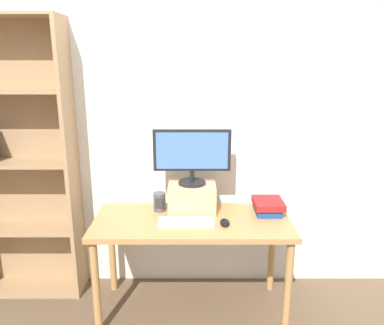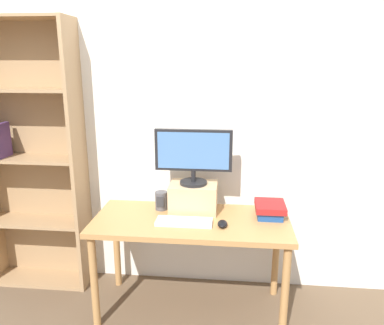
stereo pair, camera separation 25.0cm
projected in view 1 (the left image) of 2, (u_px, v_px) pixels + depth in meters
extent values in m
plane|color=brown|center=(192.00, 309.00, 2.73)|extent=(12.00, 12.00, 0.00)
cube|color=silver|center=(192.00, 122.00, 2.80)|extent=(7.00, 0.08, 2.60)
cube|color=#B7844C|center=(192.00, 221.00, 2.55)|extent=(1.33, 0.60, 0.04)
cylinder|color=#B7844C|center=(96.00, 288.00, 2.40)|extent=(0.05, 0.05, 0.67)
cylinder|color=#B7844C|center=(288.00, 288.00, 2.40)|extent=(0.05, 0.05, 0.67)
cylinder|color=#B7844C|center=(112.00, 250.00, 2.88)|extent=(0.05, 0.05, 0.67)
cylinder|color=#B7844C|center=(272.00, 250.00, 2.88)|extent=(0.05, 0.05, 0.67)
cube|color=tan|center=(72.00, 164.00, 2.70)|extent=(0.03, 0.28, 2.04)
cube|color=tan|center=(26.00, 160.00, 2.83)|extent=(0.80, 0.01, 2.04)
cube|color=tan|center=(34.00, 287.00, 2.97)|extent=(0.75, 0.27, 0.02)
cube|color=tan|center=(26.00, 228.00, 2.83)|extent=(0.75, 0.27, 0.02)
cube|color=tan|center=(18.00, 163.00, 2.70)|extent=(0.75, 0.27, 0.02)
cube|color=tan|center=(9.00, 91.00, 2.56)|extent=(0.75, 0.27, 0.02)
cube|color=tan|center=(192.00, 197.00, 2.66)|extent=(0.33, 0.24, 0.20)
cylinder|color=black|center=(192.00, 183.00, 2.63)|extent=(0.19, 0.19, 0.02)
cylinder|color=black|center=(192.00, 176.00, 2.62)|extent=(0.03, 0.03, 0.08)
cube|color=black|center=(192.00, 150.00, 2.57)|extent=(0.53, 0.04, 0.29)
cube|color=#4C7AB7|center=(192.00, 151.00, 2.55)|extent=(0.49, 0.00, 0.25)
cube|color=silver|center=(186.00, 222.00, 2.47)|extent=(0.37, 0.14, 0.02)
cube|color=white|center=(186.00, 220.00, 2.46)|extent=(0.35, 0.12, 0.00)
ellipsoid|color=black|center=(225.00, 222.00, 2.44)|extent=(0.06, 0.10, 0.04)
cube|color=navy|center=(267.00, 209.00, 2.65)|extent=(0.17, 0.23, 0.05)
cube|color=maroon|center=(268.00, 203.00, 2.62)|extent=(0.20, 0.24, 0.04)
cylinder|color=#4C4C51|center=(160.00, 202.00, 2.67)|extent=(0.09, 0.09, 0.13)
cube|color=#2D2D30|center=(159.00, 203.00, 2.62)|extent=(0.05, 0.00, 0.07)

